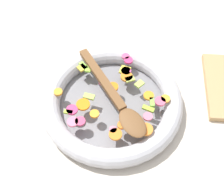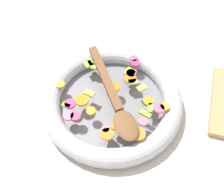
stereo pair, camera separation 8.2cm
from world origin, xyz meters
name	(u,v)px [view 2 (the right image)]	position (x,y,z in m)	size (l,w,h in m)	color
ground_plane	(112,106)	(0.00, 0.00, 0.00)	(4.00, 4.00, 0.00)	beige
skillet	(112,102)	(0.00, 0.00, 0.02)	(0.38, 0.38, 0.05)	slate
chopped_vegetables	(114,97)	(0.00, -0.01, 0.05)	(0.29, 0.31, 0.01)	orange
wooden_spoon	(115,100)	(-0.02, -0.01, 0.06)	(0.28, 0.21, 0.01)	brown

